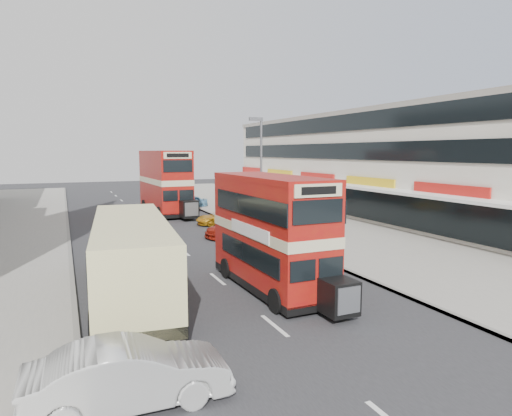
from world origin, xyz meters
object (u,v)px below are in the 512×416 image
street_lamp (260,166)px  car_right_c (189,202)px  pedestrian_near (291,221)px  coach (131,255)px  car_right_a (238,227)px  cyclist (237,226)px  car_right_b (220,218)px  bus_second (165,182)px  pedestrian_far (233,201)px  car_left_front (129,375)px  bus_main (271,232)px

street_lamp → car_right_c: size_ratio=2.22×
pedestrian_near → coach: bearing=-5.7°
car_right_a → cyclist: bearing=157.2°
coach → car_right_b: size_ratio=2.90×
bus_second → pedestrian_far: bus_second is taller
street_lamp → coach: bearing=-133.6°
car_left_front → pedestrian_near: 20.82m
bus_second → car_left_front: (-7.50, -31.41, -2.22)m
bus_main → cyclist: bus_main is taller
car_right_b → pedestrian_near: bearing=15.7°
bus_second → pedestrian_far: 6.92m
cyclist → pedestrian_near: bearing=-44.8°
bus_main → pedestrian_near: bus_main is taller
bus_second → cyclist: bearing=97.9°
bus_second → coach: (-6.31, -23.38, -1.28)m
bus_second → car_left_front: 32.37m
car_right_a → bus_main: bearing=-21.2°
bus_main → pedestrian_far: (7.39, 24.61, -1.53)m
street_lamp → car_left_front: size_ratio=1.77×
pedestrian_near → car_right_c: bearing=-125.0°
bus_second → car_right_c: 5.15m
pedestrian_far → bus_main: bearing=-105.0°
bus_main → street_lamp: bearing=-113.1°
bus_second → pedestrian_near: 15.99m
car_right_a → pedestrian_near: pedestrian_near is taller
bus_second → pedestrian_far: bearing=176.8°
bus_second → coach: bearing=72.4°
car_right_b → bus_second: bearing=-165.5°
bus_main → cyclist: 12.71m
bus_second → car_right_b: bearing=106.4°
car_right_a → car_right_b: (0.58, 5.48, -0.14)m
car_right_c → bus_second: bearing=-44.5°
car_right_c → pedestrian_near: 18.46m
street_lamp → coach: 15.43m
car_left_front → car_right_b: 25.72m
car_left_front → street_lamp: bearing=-30.5°
car_left_front → car_right_a: car_left_front is taller
coach → pedestrian_near: coach is taller
coach → car_right_a: 13.18m
pedestrian_near → pedestrian_far: size_ratio=1.31×
car_right_a → pedestrian_far: size_ratio=3.05×
coach → car_right_c: 28.37m
car_right_c → pedestrian_far: 4.89m
car_left_front → cyclist: (9.79, 18.92, -0.10)m
coach → pedestrian_far: coach is taller
car_right_a → cyclist: size_ratio=2.35×
street_lamp → cyclist: size_ratio=4.11×
street_lamp → car_right_b: 6.45m
car_right_b → pedestrian_near: (2.62, -7.19, 0.61)m
car_right_c → street_lamp: bearing=2.1°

